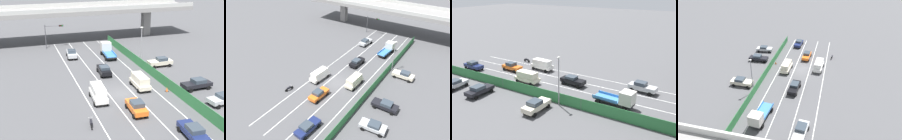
# 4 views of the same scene
# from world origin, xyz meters

# --- Properties ---
(ground_plane) EXTENTS (300.00, 300.00, 0.00)m
(ground_plane) POSITION_xyz_m (0.00, 0.00, 0.00)
(ground_plane) COLOR #4C4C4F
(lane_line_left_edge) EXTENTS (0.14, 49.19, 0.01)m
(lane_line_left_edge) POSITION_xyz_m (-5.26, 6.59, 0.00)
(lane_line_left_edge) COLOR silver
(lane_line_left_edge) RESTS_ON ground
(lane_line_mid_left) EXTENTS (0.14, 49.19, 0.01)m
(lane_line_mid_left) POSITION_xyz_m (-1.75, 6.59, 0.00)
(lane_line_mid_left) COLOR silver
(lane_line_mid_left) RESTS_ON ground
(lane_line_mid_right) EXTENTS (0.14, 49.19, 0.01)m
(lane_line_mid_right) POSITION_xyz_m (1.75, 6.59, 0.00)
(lane_line_mid_right) COLOR silver
(lane_line_mid_right) RESTS_ON ground
(lane_line_right_edge) EXTENTS (0.14, 49.19, 0.01)m
(lane_line_right_edge) POSITION_xyz_m (5.26, 6.59, 0.00)
(lane_line_right_edge) COLOR silver
(lane_line_right_edge) RESTS_ON ground
(green_fence) EXTENTS (0.10, 45.29, 1.70)m
(green_fence) POSITION_xyz_m (7.42, 6.59, 0.85)
(green_fence) COLOR #2D753D
(green_fence) RESTS_ON ground
(car_sedan_black) EXTENTS (2.16, 4.55, 1.61)m
(car_sedan_black) POSITION_xyz_m (0.02, 8.41, 0.90)
(car_sedan_black) COLOR black
(car_sedan_black) RESTS_ON ground
(car_van_cream) EXTENTS (2.15, 4.66, 2.12)m
(car_van_cream) POSITION_xyz_m (3.47, 1.08, 1.21)
(car_van_cream) COLOR beige
(car_van_cream) RESTS_ON ground
(car_van_white) EXTENTS (2.28, 4.90, 2.20)m
(car_van_white) POSITION_xyz_m (-3.76, -1.06, 1.25)
(car_van_white) COLOR silver
(car_van_white) RESTS_ON ground
(car_sedan_silver) EXTENTS (2.29, 4.57, 1.73)m
(car_sedan_silver) POSITION_xyz_m (-3.37, 19.55, 0.93)
(car_sedan_silver) COLOR #B7BABC
(car_sedan_silver) RESTS_ON ground
(car_taxi_orange) EXTENTS (2.12, 4.37, 1.70)m
(car_taxi_orange) POSITION_xyz_m (-0.16, -6.06, 0.92)
(car_taxi_orange) COLOR orange
(car_taxi_orange) RESTS_ON ground
(car_sedan_navy) EXTENTS (2.23, 4.61, 1.62)m
(car_sedan_navy) POSITION_xyz_m (3.40, -13.48, 0.89)
(car_sedan_navy) COLOR navy
(car_sedan_navy) RESTS_ON ground
(flatbed_truck_blue) EXTENTS (2.66, 6.11, 2.66)m
(flatbed_truck_blue) POSITION_xyz_m (3.78, 18.60, 1.36)
(flatbed_truck_blue) COLOR black
(flatbed_truck_blue) RESTS_ON ground
(motorcycle) EXTENTS (0.61, 1.94, 0.93)m
(motorcycle) POSITION_xyz_m (-6.53, -7.49, 0.46)
(motorcycle) COLOR black
(motorcycle) RESTS_ON ground
(parked_wagon_silver) EXTENTS (4.37, 2.33, 1.53)m
(parked_wagon_silver) POSITION_xyz_m (11.89, -7.57, 0.86)
(parked_wagon_silver) COLOR #B2B5B7
(parked_wagon_silver) RESTS_ON ground
(parked_sedan_dark) EXTENTS (4.70, 2.12, 1.61)m
(parked_sedan_dark) POSITION_xyz_m (11.56, -1.97, 0.88)
(parked_sedan_dark) COLOR black
(parked_sedan_dark) RESTS_ON ground
(parked_sedan_cream) EXTENTS (4.55, 2.02, 1.72)m
(parked_sedan_cream) POSITION_xyz_m (11.10, 9.10, 0.93)
(parked_sedan_cream) COLOR beige
(parked_sedan_cream) RESTS_ON ground
(street_lamp) EXTENTS (0.60, 0.36, 7.35)m
(street_lamp) POSITION_xyz_m (7.87, 10.71, 4.45)
(street_lamp) COLOR gray
(street_lamp) RESTS_ON ground
(traffic_cone) EXTENTS (0.47, 0.47, 0.69)m
(traffic_cone) POSITION_xyz_m (6.81, -1.35, 0.32)
(traffic_cone) COLOR orange
(traffic_cone) RESTS_ON ground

